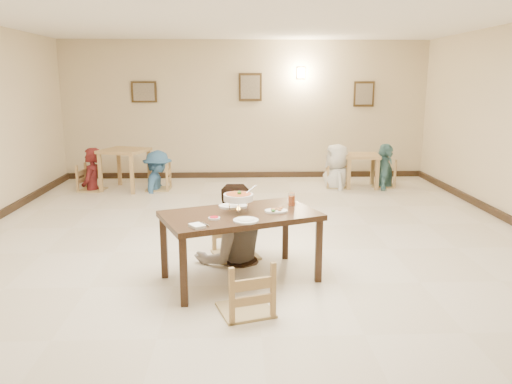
{
  "coord_description": "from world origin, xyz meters",
  "views": [
    {
      "loc": [
        -0.19,
        -6.1,
        2.14
      ],
      "look_at": [
        0.02,
        -0.47,
        0.88
      ],
      "focal_mm": 35.0,
      "sensor_mm": 36.0,
      "label": 1
    }
  ],
  "objects_px": {
    "chair_near": "(245,261)",
    "bg_diner_b": "(157,151)",
    "curry_warmer": "(238,198)",
    "bg_chair_ll": "(91,166)",
    "main_table": "(240,220)",
    "bg_table_left": "(124,156)",
    "bg_chair_lr": "(157,165)",
    "bg_diner_c": "(338,144)",
    "bg_diner_a": "(90,148)",
    "bg_chair_rl": "(337,166)",
    "bg_table_right": "(361,161)",
    "bg_diner_d": "(386,144)",
    "main_diner": "(231,183)",
    "chair_far": "(235,214)",
    "drink_glass": "(292,200)",
    "bg_chair_rr": "(385,163)"
  },
  "relations": [
    {
      "from": "chair_near",
      "to": "bg_diner_b",
      "type": "bearing_deg",
      "value": -90.11
    },
    {
      "from": "curry_warmer",
      "to": "bg_chair_ll",
      "type": "distance_m",
      "value": 5.5
    },
    {
      "from": "main_table",
      "to": "curry_warmer",
      "type": "relative_size",
      "value": 5.21
    },
    {
      "from": "bg_table_left",
      "to": "bg_chair_lr",
      "type": "bearing_deg",
      "value": -4.84
    },
    {
      "from": "curry_warmer",
      "to": "bg_chair_lr",
      "type": "bearing_deg",
      "value": 108.88
    },
    {
      "from": "bg_table_left",
      "to": "chair_near",
      "type": "bearing_deg",
      "value": -67.34
    },
    {
      "from": "main_table",
      "to": "bg_diner_c",
      "type": "bearing_deg",
      "value": 45.74
    },
    {
      "from": "bg_diner_a",
      "to": "bg_chair_rl",
      "type": "bearing_deg",
      "value": 94.53
    },
    {
      "from": "bg_table_right",
      "to": "bg_diner_d",
      "type": "height_order",
      "value": "bg_diner_d"
    },
    {
      "from": "bg_table_right",
      "to": "bg_diner_c",
      "type": "distance_m",
      "value": 0.61
    },
    {
      "from": "bg_diner_c",
      "to": "bg_diner_a",
      "type": "bearing_deg",
      "value": -92.38
    },
    {
      "from": "bg_diner_a",
      "to": "chair_near",
      "type": "bearing_deg",
      "value": 31.57
    },
    {
      "from": "bg_diner_c",
      "to": "main_diner",
      "type": "bearing_deg",
      "value": -30.64
    },
    {
      "from": "bg_table_left",
      "to": "main_diner",
      "type": "bearing_deg",
      "value": -62.22
    },
    {
      "from": "bg_diner_d",
      "to": "bg_table_right",
      "type": "bearing_deg",
      "value": 112.05
    },
    {
      "from": "bg_chair_rl",
      "to": "bg_diner_a",
      "type": "relative_size",
      "value": 0.51
    },
    {
      "from": "bg_chair_lr",
      "to": "bg_diner_b",
      "type": "xyz_separation_m",
      "value": [
        -0.0,
        0.0,
        0.3
      ]
    },
    {
      "from": "chair_near",
      "to": "bg_chair_rl",
      "type": "bearing_deg",
      "value": -126.32
    },
    {
      "from": "chair_far",
      "to": "bg_diner_d",
      "type": "relative_size",
      "value": 0.62
    },
    {
      "from": "main_table",
      "to": "bg_diner_c",
      "type": "relative_size",
      "value": 1.04
    },
    {
      "from": "main_diner",
      "to": "bg_chair_lr",
      "type": "relative_size",
      "value": 1.92
    },
    {
      "from": "bg_table_right",
      "to": "bg_chair_ll",
      "type": "bearing_deg",
      "value": -178.57
    },
    {
      "from": "drink_glass",
      "to": "bg_diner_c",
      "type": "relative_size",
      "value": 0.08
    },
    {
      "from": "curry_warmer",
      "to": "bg_table_right",
      "type": "relative_size",
      "value": 0.47
    },
    {
      "from": "curry_warmer",
      "to": "bg_chair_rr",
      "type": "bearing_deg",
      "value": 57.98
    },
    {
      "from": "drink_glass",
      "to": "bg_diner_d",
      "type": "distance_m",
      "value": 5.16
    },
    {
      "from": "curry_warmer",
      "to": "bg_diner_c",
      "type": "height_order",
      "value": "bg_diner_c"
    },
    {
      "from": "bg_table_left",
      "to": "bg_diner_d",
      "type": "relative_size",
      "value": 0.58
    },
    {
      "from": "chair_near",
      "to": "bg_table_left",
      "type": "bearing_deg",
      "value": -84.29
    },
    {
      "from": "bg_chair_ll",
      "to": "chair_far",
      "type": "bearing_deg",
      "value": -135.37
    },
    {
      "from": "drink_glass",
      "to": "main_table",
      "type": "bearing_deg",
      "value": -152.92
    },
    {
      "from": "main_table",
      "to": "curry_warmer",
      "type": "distance_m",
      "value": 0.25
    },
    {
      "from": "chair_far",
      "to": "bg_table_right",
      "type": "xyz_separation_m",
      "value": [
        2.56,
        4.05,
        0.0
      ]
    },
    {
      "from": "main_table",
      "to": "chair_near",
      "type": "bearing_deg",
      "value": -108.8
    },
    {
      "from": "bg_chair_rr",
      "to": "bg_table_left",
      "type": "bearing_deg",
      "value": -68.96
    },
    {
      "from": "bg_table_right",
      "to": "bg_diner_c",
      "type": "relative_size",
      "value": 0.42
    },
    {
      "from": "main_table",
      "to": "bg_diner_a",
      "type": "distance_m",
      "value": 5.51
    },
    {
      "from": "drink_glass",
      "to": "bg_chair_lr",
      "type": "xyz_separation_m",
      "value": [
        -2.2,
        4.39,
        -0.33
      ]
    },
    {
      "from": "bg_table_left",
      "to": "bg_chair_lr",
      "type": "height_order",
      "value": "bg_chair_lr"
    },
    {
      "from": "bg_table_right",
      "to": "bg_chair_rl",
      "type": "bearing_deg",
      "value": -178.75
    },
    {
      "from": "bg_table_left",
      "to": "drink_glass",
      "type": "bearing_deg",
      "value": -57.32
    },
    {
      "from": "chair_near",
      "to": "bg_chair_rr",
      "type": "distance_m",
      "value": 6.37
    },
    {
      "from": "drink_glass",
      "to": "bg_diner_d",
      "type": "bearing_deg",
      "value": 61.99
    },
    {
      "from": "bg_chair_ll",
      "to": "bg_diner_a",
      "type": "bearing_deg",
      "value": -171.54
    },
    {
      "from": "main_table",
      "to": "bg_diner_a",
      "type": "bearing_deg",
      "value": 100.39
    },
    {
      "from": "bg_chair_rl",
      "to": "drink_glass",
      "type": "bearing_deg",
      "value": 167.98
    },
    {
      "from": "bg_diner_b",
      "to": "bg_table_right",
      "type": "bearing_deg",
      "value": -83.81
    },
    {
      "from": "bg_chair_lr",
      "to": "bg_diner_c",
      "type": "bearing_deg",
      "value": 93.39
    },
    {
      "from": "bg_chair_lr",
      "to": "bg_diner_a",
      "type": "xyz_separation_m",
      "value": [
        -1.3,
        -0.02,
        0.36
      ]
    },
    {
      "from": "bg_chair_lr",
      "to": "bg_chair_rl",
      "type": "bearing_deg",
      "value": 93.39
    }
  ]
}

